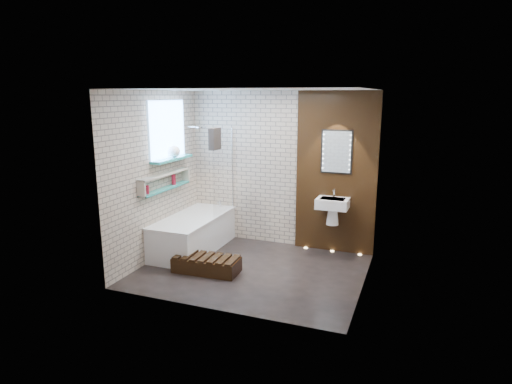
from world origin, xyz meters
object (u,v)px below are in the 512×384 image
at_px(washbasin, 333,207).
at_px(led_mirror, 337,152).
at_px(bath_screen, 223,171).
at_px(walnut_step, 207,265).
at_px(bathtub, 193,233).

xyz_separation_m(washbasin, led_mirror, (0.00, 0.16, 0.86)).
bearing_deg(bath_screen, walnut_step, -77.22).
relative_size(bath_screen, walnut_step, 1.47).
xyz_separation_m(bathtub, walnut_step, (0.62, -0.75, -0.19)).
height_order(bathtub, washbasin, washbasin).
height_order(led_mirror, walnut_step, led_mirror).
relative_size(bathtub, washbasin, 3.00).
distance_m(bathtub, bath_screen, 1.14).
distance_m(bath_screen, led_mirror, 1.89).
xyz_separation_m(bathtub, bath_screen, (0.35, 0.44, 0.99)).
bearing_deg(bathtub, bath_screen, 51.10).
distance_m(bath_screen, walnut_step, 1.69).
bearing_deg(led_mirror, washbasin, -90.00).
relative_size(washbasin, walnut_step, 0.61).
bearing_deg(bath_screen, led_mirror, 10.66).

